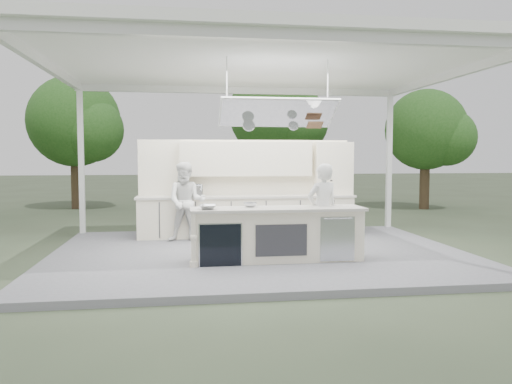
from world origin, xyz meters
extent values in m
plane|color=#404E35|center=(0.00, 0.00, 0.00)|extent=(90.00, 90.00, 0.00)
cube|color=slate|center=(0.00, 0.00, 0.06)|extent=(8.00, 6.00, 0.12)
cube|color=white|center=(3.90, 2.90, 1.85)|extent=(0.12, 0.12, 3.70)
cube|color=white|center=(-3.90, 2.90, 1.85)|extent=(0.12, 0.12, 3.70)
cube|color=white|center=(0.00, 0.00, 3.78)|extent=(8.20, 6.20, 0.16)
cube|color=white|center=(0.00, -2.90, 3.62)|extent=(8.00, 0.12, 0.16)
cube|color=white|center=(0.00, 2.90, 3.62)|extent=(8.00, 0.12, 0.16)
cube|color=white|center=(-3.90, 0.00, 3.62)|extent=(0.12, 6.00, 0.16)
cube|color=white|center=(3.90, 0.00, 3.62)|extent=(0.12, 6.00, 0.16)
cube|color=white|center=(0.20, -0.90, 2.75)|extent=(2.00, 0.71, 0.43)
cube|color=white|center=(0.20, -0.90, 2.75)|extent=(2.06, 0.76, 0.46)
cylinder|color=white|center=(-0.70, -0.90, 3.23)|extent=(0.02, 0.02, 0.95)
cylinder|color=white|center=(1.10, -0.90, 3.23)|extent=(0.02, 0.02, 0.95)
cylinder|color=silver|center=(-0.30, -0.75, 2.53)|extent=(0.22, 0.14, 0.21)
cylinder|color=silver|center=(0.50, -0.80, 2.53)|extent=(0.18, 0.12, 0.18)
cube|color=brown|center=(0.90, -0.78, 2.55)|extent=(0.28, 0.18, 0.12)
cube|color=white|center=(0.20, -0.90, 0.57)|extent=(3.00, 0.70, 0.90)
cube|color=silver|center=(0.20, -0.90, 1.04)|extent=(3.10, 0.78, 0.05)
cylinder|color=white|center=(-1.30, -1.25, 0.58)|extent=(0.11, 0.11, 0.92)
cube|color=black|center=(-0.85, -1.25, 0.48)|extent=(0.70, 0.04, 0.72)
cube|color=silver|center=(-0.85, -1.26, 0.48)|extent=(0.74, 0.03, 0.72)
cube|color=#2E2E33|center=(0.20, -1.26, 0.54)|extent=(0.90, 0.02, 0.55)
cube|color=silver|center=(1.20, -1.26, 0.54)|extent=(0.62, 0.02, 0.78)
cube|color=white|center=(0.00, 1.90, 0.57)|extent=(5.00, 0.65, 0.90)
cube|color=silver|center=(0.00, 1.90, 1.04)|extent=(5.08, 0.72, 0.05)
cube|color=white|center=(0.00, 2.20, 1.25)|extent=(5.00, 0.10, 2.25)
cube|color=white|center=(0.00, 2.07, 1.92)|extent=(3.10, 0.38, 0.80)
cube|color=white|center=(2.10, 2.02, 1.67)|extent=(0.90, 0.45, 1.30)
cube|color=brown|center=(2.10, 2.02, 1.67)|extent=(0.84, 0.40, 0.03)
cylinder|color=silver|center=(2.00, 1.88, 1.13)|extent=(0.20, 0.20, 0.12)
cylinder|color=black|center=(2.00, 1.88, 1.29)|extent=(0.17, 0.17, 0.20)
cylinder|color=black|center=(2.35, 1.88, 1.12)|extent=(0.16, 0.16, 0.10)
cone|color=black|center=(2.35, 1.88, 1.29)|extent=(0.14, 0.14, 0.24)
cylinder|color=#433521|center=(-5.50, 10.00, 1.05)|extent=(0.36, 0.36, 2.10)
sphere|color=#386625|center=(-5.50, 10.00, 3.29)|extent=(3.40, 3.40, 3.40)
sphere|color=#386625|center=(-4.82, 9.49, 2.95)|extent=(2.38, 2.38, 2.38)
cylinder|color=#433521|center=(2.50, 12.00, 1.22)|extent=(0.36, 0.36, 2.45)
sphere|color=#386625|center=(2.50, 12.00, 3.85)|extent=(4.00, 4.00, 4.00)
sphere|color=#386625|center=(3.30, 11.40, 3.45)|extent=(2.80, 2.80, 2.80)
cylinder|color=#433521|center=(7.50, 8.00, 0.96)|extent=(0.36, 0.36, 1.92)
sphere|color=#386625|center=(7.50, 8.00, 2.97)|extent=(3.00, 3.00, 3.00)
sphere|color=#386625|center=(8.10, 7.55, 2.67)|extent=(2.10, 2.10, 2.10)
imported|color=white|center=(1.08, -0.70, 0.99)|extent=(0.73, 0.59, 1.73)
imported|color=white|center=(-1.40, 1.34, 0.99)|extent=(0.93, 0.76, 1.74)
imported|color=silver|center=(-1.32, 1.77, 1.21)|extent=(0.56, 0.44, 0.28)
imported|color=silver|center=(-1.05, -1.02, 1.11)|extent=(0.35, 0.35, 0.08)
imported|color=silver|center=(-0.27, -0.72, 1.11)|extent=(0.27, 0.27, 0.08)
camera|label=1|loc=(-1.45, -9.60, 1.99)|focal=35.00mm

